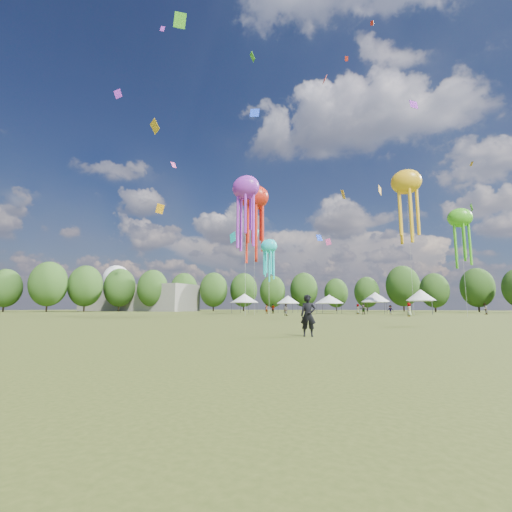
% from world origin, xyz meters
% --- Properties ---
extents(ground, '(300.00, 300.00, 0.00)m').
position_xyz_m(ground, '(0.00, 0.00, 0.00)').
color(ground, '#384416').
rests_on(ground, ground).
extents(observer_main, '(0.74, 0.62, 1.73)m').
position_xyz_m(observer_main, '(8.36, -0.75, 0.87)').
color(observer_main, black).
rests_on(observer_main, ground).
extents(spectator_near, '(1.00, 0.91, 1.66)m').
position_xyz_m(spectator_near, '(-5.67, 32.43, 0.83)').
color(spectator_near, gray).
rests_on(spectator_near, ground).
extents(spectators_far, '(37.32, 19.08, 1.84)m').
position_xyz_m(spectators_far, '(3.18, 49.13, 0.88)').
color(spectators_far, gray).
rests_on(spectators_far, ground).
extents(festival_tents, '(38.32, 10.23, 4.25)m').
position_xyz_m(festival_tents, '(-5.74, 53.09, 2.99)').
color(festival_tents, '#47474C').
rests_on(festival_tents, ground).
extents(show_kites, '(34.16, 18.29, 23.58)m').
position_xyz_m(show_kites, '(-3.29, 39.04, 16.81)').
color(show_kites, purple).
rests_on(show_kites, ground).
extents(small_kites, '(78.72, 55.24, 45.45)m').
position_xyz_m(small_kites, '(-1.81, 41.67, 30.50)').
color(small_kites, purple).
rests_on(small_kites, ground).
extents(treeline, '(201.57, 95.24, 13.43)m').
position_xyz_m(treeline, '(-3.87, 62.51, 6.54)').
color(treeline, '#38281C').
rests_on(treeline, ground).
extents(hangar, '(40.00, 12.00, 8.00)m').
position_xyz_m(hangar, '(-72.00, 72.00, 4.00)').
color(hangar, gray).
rests_on(hangar, ground).
extents(radome, '(9.00, 9.00, 16.00)m').
position_xyz_m(radome, '(-88.00, 78.00, 9.99)').
color(radome, white).
rests_on(radome, ground).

